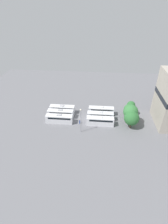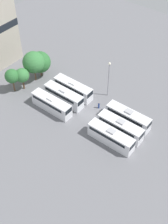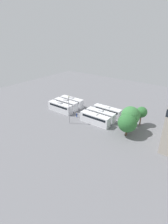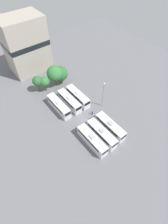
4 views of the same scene
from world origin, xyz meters
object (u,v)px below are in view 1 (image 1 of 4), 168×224
at_px(worker_person, 80,122).
at_px(light_pole, 81,117).
at_px(bus_5, 100,121).
at_px(tree_1, 128,109).
at_px(tree_0, 131,105).
at_px(bus_0, 62,109).
at_px(tree_2, 131,112).
at_px(bus_3, 101,111).
at_px(tree_3, 132,118).
at_px(bus_1, 61,114).
at_px(bus_4, 100,116).
at_px(bus_2, 59,119).

xyz_separation_m(worker_person, light_pole, (4.89, 1.01, 5.45)).
relative_size(bus_5, tree_1, 1.75).
xyz_separation_m(bus_5, tree_0, (-7.85, 11.90, 2.64)).
distance_m(bus_0, tree_2, 27.19).
distance_m(bus_3, tree_2, 12.40).
xyz_separation_m(tree_1, tree_3, (6.43, 0.33, 0.06)).
height_order(bus_5, tree_0, tree_0).
distance_m(worker_person, tree_2, 19.15).
relative_size(bus_0, bus_3, 1.00).
distance_m(bus_1, tree_2, 26.80).
bearing_deg(bus_4, tree_0, 110.63).
relative_size(bus_4, tree_3, 1.49).
relative_size(tree_0, tree_3, 0.91).
height_order(bus_4, tree_2, tree_2).
distance_m(bus_3, worker_person, 10.71).
height_order(bus_1, tree_0, tree_0).
xyz_separation_m(bus_1, worker_person, (3.41, 7.96, -1.01)).
bearing_deg(worker_person, tree_3, 87.76).
xyz_separation_m(tree_1, tree_2, (4.20, 0.12, 1.36)).
height_order(bus_5, tree_3, tree_3).
relative_size(bus_0, bus_5, 1.00).
xyz_separation_m(bus_3, tree_1, (1.32, 10.38, 2.22)).
bearing_deg(light_pole, bus_4, 140.38).
xyz_separation_m(light_pole, tree_0, (-12.59, 18.60, -1.81)).
relative_size(bus_0, tree_3, 1.49).
height_order(bus_1, light_pole, light_pole).
xyz_separation_m(bus_4, tree_0, (-4.47, 11.89, 2.64)).
height_order(light_pole, tree_1, light_pole).
relative_size(bus_3, tree_2, 1.25).
xyz_separation_m(bus_4, worker_person, (3.22, -7.72, -1.01)).
height_order(bus_4, tree_0, tree_0).
distance_m(bus_4, worker_person, 8.43).
bearing_deg(light_pole, bus_2, -119.01).
relative_size(bus_0, tree_2, 1.25).
bearing_deg(worker_person, light_pole, 11.62).
xyz_separation_m(bus_0, tree_1, (1.06, 26.32, 2.22)).
height_order(bus_1, bus_3, same).
distance_m(bus_0, tree_3, 27.77).
height_order(worker_person, tree_0, tree_0).
distance_m(bus_1, tree_1, 26.56).
bearing_deg(bus_0, bus_4, 77.23).
height_order(bus_2, tree_1, tree_1).
height_order(bus_0, tree_2, tree_2).
height_order(worker_person, tree_3, tree_3).
bearing_deg(bus_2, bus_1, -175.65).
bearing_deg(worker_person, bus_2, -89.47).
height_order(bus_5, light_pole, light_pole).
bearing_deg(tree_0, bus_0, -88.06).
height_order(bus_0, tree_1, tree_1).
bearing_deg(bus_3, bus_1, -77.27).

